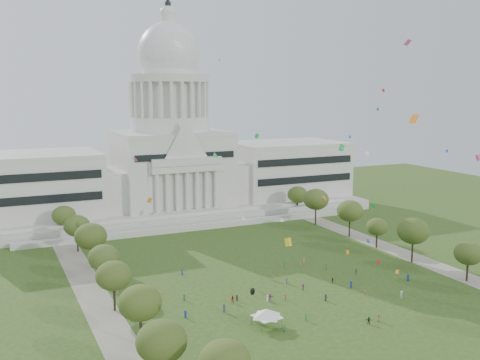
% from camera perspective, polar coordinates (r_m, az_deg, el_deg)
% --- Properties ---
extents(ground, '(400.00, 400.00, 0.00)m').
position_cam_1_polar(ground, '(139.18, 7.94, -12.52)').
color(ground, '#2F4C18').
rests_on(ground, ground).
extents(capitol, '(160.00, 64.50, 91.30)m').
position_cam_1_polar(capitol, '(234.87, -7.00, 2.00)').
color(capitol, beige).
rests_on(capitol, ground).
extents(path_left, '(8.00, 160.00, 0.04)m').
position_cam_1_polar(path_left, '(149.40, -14.77, -11.19)').
color(path_left, gray).
rests_on(path_left, ground).
extents(path_right, '(8.00, 160.00, 0.04)m').
position_cam_1_polar(path_right, '(189.35, 15.39, -6.88)').
color(path_right, gray).
rests_on(path_right, ground).
extents(row_tree_l_0, '(8.85, 8.85, 12.59)m').
position_cam_1_polar(row_tree_l_0, '(99.83, -7.98, -15.95)').
color(row_tree_l_0, black).
rests_on(row_tree_l_0, ground).
extents(row_tree_l_1, '(8.86, 8.86, 12.59)m').
position_cam_1_polar(row_tree_l_1, '(116.75, -10.12, -12.20)').
color(row_tree_l_1, black).
rests_on(row_tree_l_1, ground).
extents(row_tree_r_1, '(7.58, 7.58, 10.78)m').
position_cam_1_polar(row_tree_r_1, '(164.08, 22.19, -6.94)').
color(row_tree_r_1, black).
rests_on(row_tree_r_1, ground).
extents(row_tree_l_2, '(8.42, 8.42, 11.97)m').
position_cam_1_polar(row_tree_l_2, '(135.32, -12.72, -9.47)').
color(row_tree_l_2, black).
rests_on(row_tree_l_2, ground).
extents(row_tree_r_2, '(9.55, 9.55, 13.58)m').
position_cam_1_polar(row_tree_r_2, '(175.34, 17.19, -4.98)').
color(row_tree_r_2, black).
rests_on(row_tree_r_2, ground).
extents(row_tree_l_3, '(8.12, 8.12, 11.55)m').
position_cam_1_polar(row_tree_l_3, '(151.15, -13.69, -7.64)').
color(row_tree_l_3, black).
rests_on(row_tree_l_3, ground).
extents(row_tree_r_3, '(7.01, 7.01, 9.98)m').
position_cam_1_polar(row_tree_r_3, '(188.69, 13.76, -4.65)').
color(row_tree_r_3, black).
rests_on(row_tree_r_3, ground).
extents(row_tree_l_4, '(9.29, 9.29, 13.21)m').
position_cam_1_polar(row_tree_l_4, '(168.41, -14.92, -5.54)').
color(row_tree_l_4, black).
rests_on(row_tree_l_4, ground).
extents(row_tree_r_4, '(9.19, 9.19, 13.06)m').
position_cam_1_polar(row_tree_r_4, '(200.48, 11.11, -3.10)').
color(row_tree_r_4, black).
rests_on(row_tree_r_4, ground).
extents(row_tree_l_5, '(8.33, 8.33, 11.85)m').
position_cam_1_polar(row_tree_l_5, '(186.32, -16.24, -4.50)').
color(row_tree_l_5, black).
rests_on(row_tree_l_5, ground).
extents(row_tree_r_5, '(9.82, 9.82, 13.96)m').
position_cam_1_polar(row_tree_r_5, '(215.98, 7.73, -1.96)').
color(row_tree_r_5, black).
rests_on(row_tree_r_5, ground).
extents(row_tree_l_6, '(8.19, 8.19, 11.64)m').
position_cam_1_polar(row_tree_l_6, '(203.69, -17.46, -3.46)').
color(row_tree_l_6, black).
rests_on(row_tree_l_6, ground).
extents(row_tree_r_6, '(8.42, 8.42, 11.97)m').
position_cam_1_polar(row_tree_r_6, '(232.53, 5.87, -1.49)').
color(row_tree_r_6, black).
rests_on(row_tree_r_6, ground).
extents(event_tent, '(8.32, 8.32, 4.13)m').
position_cam_1_polar(event_tent, '(125.63, 2.74, -13.31)').
color(event_tent, '#4C4C4C').
rests_on(event_tent, ground).
extents(person_0, '(1.02, 1.03, 1.80)m').
position_cam_1_polar(person_0, '(160.96, 16.69, -9.46)').
color(person_0, navy).
rests_on(person_0, ground).
extents(person_2, '(0.83, 0.92, 1.60)m').
position_cam_1_polar(person_2, '(162.68, 11.73, -9.10)').
color(person_2, '#4C4C51').
rests_on(person_2, ground).
extents(person_3, '(0.91, 1.11, 1.52)m').
position_cam_1_polar(person_3, '(147.18, 12.58, -11.12)').
color(person_3, olive).
rests_on(person_3, ground).
extents(person_4, '(0.71, 1.12, 1.79)m').
position_cam_1_polar(person_4, '(148.65, 6.42, -10.69)').
color(person_4, '#994C8C').
rests_on(person_4, ground).
extents(person_5, '(1.76, 1.55, 1.83)m').
position_cam_1_polar(person_5, '(140.72, 3.08, -11.79)').
color(person_5, '#994C8C').
rests_on(person_5, ground).
extents(person_6, '(0.61, 0.90, 1.80)m').
position_cam_1_polar(person_6, '(132.65, 13.88, -13.40)').
color(person_6, olive).
rests_on(person_6, ground).
extents(person_7, '(0.82, 0.81, 1.84)m').
position_cam_1_polar(person_7, '(124.16, 4.50, -14.75)').
color(person_7, '#33723F').
rests_on(person_7, ground).
extents(person_8, '(1.06, 0.98, 1.87)m').
position_cam_1_polar(person_8, '(139.33, -0.77, -11.99)').
color(person_8, '#B21E1E').
rests_on(person_8, ground).
extents(person_9, '(1.07, 1.38, 1.90)m').
position_cam_1_polar(person_9, '(147.53, 16.09, -11.13)').
color(person_9, silver).
rests_on(person_9, ground).
extents(person_10, '(0.55, 0.93, 1.54)m').
position_cam_1_polar(person_10, '(154.47, 9.39, -10.03)').
color(person_10, '#26262B').
rests_on(person_10, ground).
extents(person_11, '(1.59, 1.34, 1.63)m').
position_cam_1_polar(person_11, '(130.77, 12.95, -13.74)').
color(person_11, '#26262B').
rests_on(person_11, ground).
extents(distant_crowd, '(59.36, 41.87, 1.95)m').
position_cam_1_polar(distant_crowd, '(144.29, 0.18, -11.27)').
color(distant_crowd, '#33723F').
rests_on(distant_crowd, ground).
extents(kite_swarm, '(94.68, 105.84, 60.87)m').
position_cam_1_polar(kite_swarm, '(141.68, 8.11, 0.14)').
color(kite_swarm, blue).
rests_on(kite_swarm, ground).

